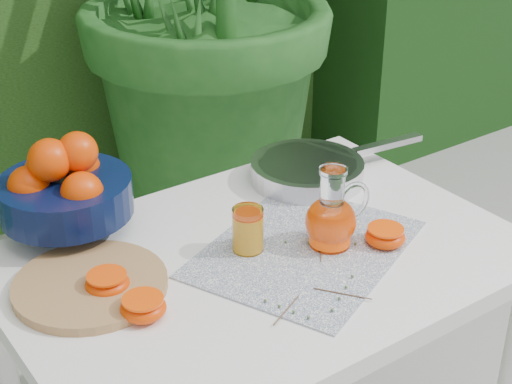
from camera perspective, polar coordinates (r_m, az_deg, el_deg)
white_table at (r=1.59m, az=0.42°, el=-7.02°), size 1.00×0.70×0.75m
placemat at (r=1.56m, az=3.57°, el=-4.13°), size 0.54×0.49×0.00m
cutting_board at (r=1.47m, az=-11.96°, el=-6.62°), size 0.29×0.29×0.02m
fruit_bowl at (r=1.62m, az=-13.81°, el=0.27°), size 0.31×0.31×0.21m
juice_pitcher at (r=1.55m, az=5.52°, el=-1.94°), size 0.15×0.11×0.17m
juice_tumbler at (r=1.53m, az=-0.59°, el=-2.81°), size 0.08×0.08×0.09m
saute_pan at (r=1.82m, az=3.85°, el=1.64°), size 0.47×0.29×0.05m
orange_halves at (r=1.45m, az=-2.72°, el=-5.96°), size 0.61×0.25×0.04m
thyme_sprigs at (r=1.47m, az=4.49°, el=-6.31°), size 0.29×0.25×0.01m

